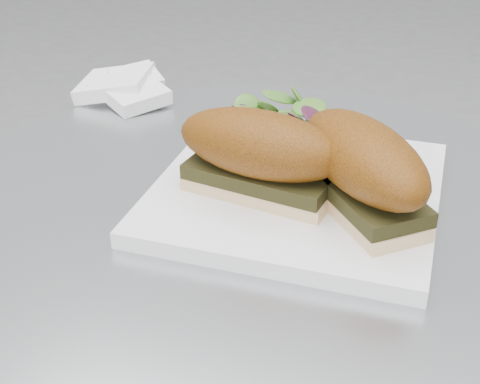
{
  "coord_description": "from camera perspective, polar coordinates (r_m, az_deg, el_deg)",
  "views": [
    {
      "loc": [
        0.17,
        -0.48,
        1.06
      ],
      "look_at": [
        -0.01,
        -0.01,
        0.77
      ],
      "focal_mm": 50.0,
      "sensor_mm": 36.0,
      "label": 1
    }
  ],
  "objects": [
    {
      "name": "plate",
      "position": [
        0.65,
        4.89,
        0.07
      ],
      "size": [
        0.28,
        0.28,
        0.02
      ],
      "primitive_type": "cube",
      "rotation": [
        0.0,
        0.0,
        0.06
      ],
      "color": "white",
      "rests_on": "table"
    },
    {
      "name": "napkin",
      "position": [
        0.88,
        -9.73,
        8.31
      ],
      "size": [
        0.13,
        0.13,
        0.02
      ],
      "primitive_type": null,
      "rotation": [
        0.0,
        0.0,
        -0.08
      ],
      "color": "white",
      "rests_on": "table"
    },
    {
      "name": "sandwich_right",
      "position": [
        0.59,
        10.39,
        2.23
      ],
      "size": [
        0.17,
        0.18,
        0.08
      ],
      "rotation": [
        0.0,
        0.0,
        -0.83
      ],
      "color": "#DDBE8A",
      "rests_on": "plate"
    },
    {
      "name": "salad",
      "position": [
        0.71,
        3.63,
        5.97
      ],
      "size": [
        0.1,
        0.1,
        0.05
      ],
      "primitive_type": null,
      "color": "#4F7E29",
      "rests_on": "plate"
    },
    {
      "name": "sandwich_left",
      "position": [
        0.6,
        1.69,
        3.36
      ],
      "size": [
        0.17,
        0.09,
        0.08
      ],
      "rotation": [
        0.0,
        0.0,
        -0.11
      ],
      "color": "#DDBE8A",
      "rests_on": "plate"
    }
  ]
}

